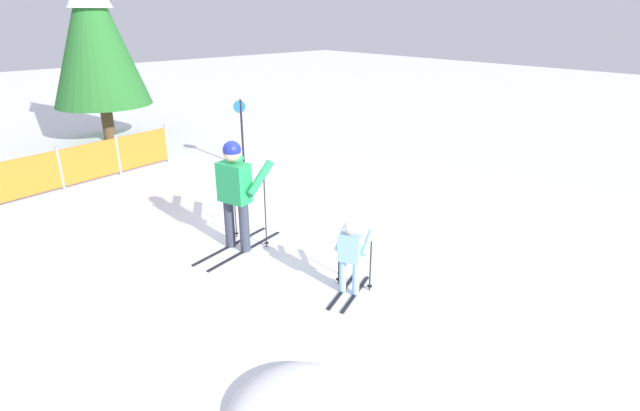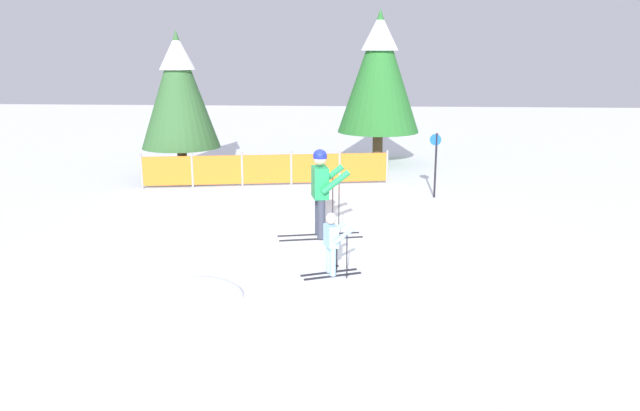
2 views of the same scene
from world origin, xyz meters
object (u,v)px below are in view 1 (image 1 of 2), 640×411
(skier_adult, at_px, (236,186))
(skier_child, at_px, (350,252))
(conifer_far, at_px, (94,31))
(trail_marker, at_px, (241,126))
(safety_fence, at_px, (27,176))

(skier_adult, height_order, skier_child, skier_adult)
(conifer_far, xyz_separation_m, trail_marker, (1.31, -4.83, -1.99))
(skier_child, bearing_deg, conifer_far, 61.63)
(skier_child, relative_size, trail_marker, 0.65)
(conifer_far, distance_m, trail_marker, 5.39)
(skier_child, bearing_deg, trail_marker, 45.22)
(conifer_far, bearing_deg, skier_child, -95.08)
(safety_fence, relative_size, trail_marker, 4.08)
(trail_marker, bearing_deg, skier_adult, -125.42)
(skier_adult, relative_size, trail_marker, 1.08)
(conifer_far, bearing_deg, skier_adult, -98.44)
(trail_marker, bearing_deg, conifer_far, 105.17)
(safety_fence, bearing_deg, conifer_far, 51.15)
(skier_adult, height_order, trail_marker, skier_adult)
(skier_adult, height_order, safety_fence, skier_adult)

